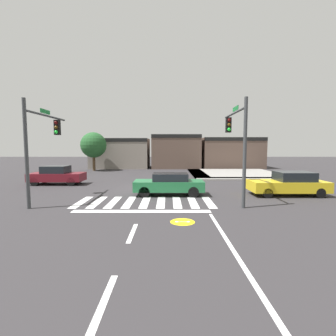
% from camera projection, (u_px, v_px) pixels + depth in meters
% --- Properties ---
extents(ground_plane, '(120.00, 120.00, 0.00)m').
position_uv_depth(ground_plane, '(151.00, 189.00, 18.42)').
color(ground_plane, '#302D30').
extents(crosswalk_near, '(7.73, 2.99, 0.01)m').
position_uv_depth(crosswalk_near, '(145.00, 202.00, 13.94)').
color(crosswalk_near, silver).
rests_on(crosswalk_near, ground_plane).
extents(lane_markings, '(6.80, 24.25, 0.01)m').
position_uv_depth(lane_markings, '(158.00, 281.00, 5.73)').
color(lane_markings, white).
rests_on(lane_markings, ground_plane).
extents(bike_detector_marking, '(1.04, 1.04, 0.01)m').
position_uv_depth(bike_detector_marking, '(183.00, 222.00, 10.26)').
color(bike_detector_marking, yellow).
rests_on(bike_detector_marking, ground_plane).
extents(curb_corner_northeast, '(10.00, 10.60, 0.15)m').
position_uv_depth(curb_corner_northeast, '(231.00, 174.00, 27.79)').
color(curb_corner_northeast, gray).
rests_on(curb_corner_northeast, ground_plane).
extents(storefront_row, '(25.23, 5.97, 4.92)m').
position_uv_depth(storefront_row, '(178.00, 152.00, 36.95)').
color(storefront_row, gray).
rests_on(storefront_row, ground_plane).
extents(traffic_signal_southeast, '(0.32, 4.34, 5.64)m').
position_uv_depth(traffic_signal_southeast, '(237.00, 135.00, 13.84)').
color(traffic_signal_southeast, '#383A3D').
rests_on(traffic_signal_southeast, ground_plane).
extents(traffic_signal_southwest, '(0.32, 4.73, 5.56)m').
position_uv_depth(traffic_signal_southwest, '(42.00, 136.00, 13.78)').
color(traffic_signal_southwest, '#383A3D').
rests_on(traffic_signal_southwest, ground_plane).
extents(car_maroon, '(4.36, 1.86, 1.57)m').
position_uv_depth(car_maroon, '(57.00, 175.00, 20.47)').
color(car_maroon, maroon).
rests_on(car_maroon, ground_plane).
extents(car_green, '(4.50, 1.71, 1.44)m').
position_uv_depth(car_green, '(169.00, 184.00, 15.92)').
color(car_green, '#1E6638').
rests_on(car_green, ground_plane).
extents(car_yellow, '(4.78, 1.94, 1.54)m').
position_uv_depth(car_yellow, '(289.00, 184.00, 15.85)').
color(car_yellow, gold).
rests_on(car_yellow, ground_plane).
extents(roadside_tree, '(3.34, 3.34, 5.07)m').
position_uv_depth(roadside_tree, '(94.00, 145.00, 32.08)').
color(roadside_tree, '#4C3823').
rests_on(roadside_tree, ground_plane).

